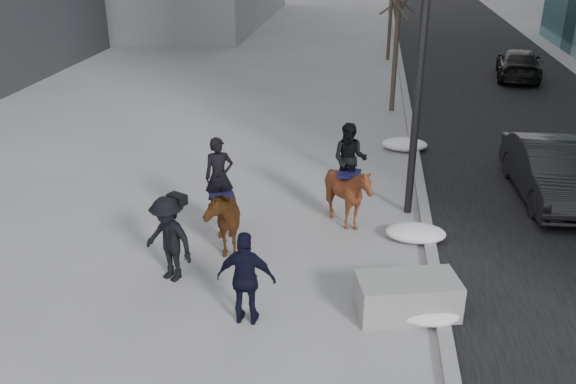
# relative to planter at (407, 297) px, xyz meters

# --- Properties ---
(ground) EXTENTS (120.00, 120.00, 0.00)m
(ground) POSITION_rel_planter_xyz_m (-2.38, 0.52, -0.36)
(ground) COLOR gray
(ground) RESTS_ON ground
(road) EXTENTS (8.00, 90.00, 0.01)m
(road) POSITION_rel_planter_xyz_m (4.62, 10.52, -0.35)
(road) COLOR black
(road) RESTS_ON ground
(curb) EXTENTS (0.25, 90.00, 0.12)m
(curb) POSITION_rel_planter_xyz_m (0.62, 10.52, -0.30)
(curb) COLOR gray
(curb) RESTS_ON ground
(planter) EXTENTS (1.94, 1.29, 0.71)m
(planter) POSITION_rel_planter_xyz_m (0.00, 0.00, 0.00)
(planter) COLOR gray
(planter) RESTS_ON ground
(car_near) EXTENTS (1.72, 4.42, 1.43)m
(car_near) POSITION_rel_planter_xyz_m (3.79, 5.63, 0.36)
(car_near) COLOR black
(car_near) RESTS_ON ground
(car_far) EXTENTS (2.45, 4.67, 1.29)m
(car_far) POSITION_rel_planter_xyz_m (5.74, 19.03, 0.29)
(car_far) COLOR black
(car_far) RESTS_ON ground
(tree_near) EXTENTS (1.20, 1.20, 4.75)m
(tree_near) POSITION_rel_planter_xyz_m (0.02, 13.11, 2.02)
(tree_near) COLOR #3B3123
(tree_near) RESTS_ON ground
(tree_far) EXTENTS (1.20, 1.20, 4.28)m
(tree_far) POSITION_rel_planter_xyz_m (0.02, 22.37, 1.78)
(tree_far) COLOR #382F21
(tree_far) RESTS_ON ground
(mounted_left) EXTENTS (1.50, 2.07, 2.44)m
(mounted_left) POSITION_rel_planter_xyz_m (-3.88, 1.96, 0.55)
(mounted_left) COLOR #4D200F
(mounted_left) RESTS_ON ground
(mounted_right) EXTENTS (1.45, 1.59, 2.42)m
(mounted_right) POSITION_rel_planter_xyz_m (-1.21, 3.38, 0.62)
(mounted_right) COLOR #49270E
(mounted_right) RESTS_ON ground
(feeder) EXTENTS (1.04, 0.87, 1.75)m
(feeder) POSITION_rel_planter_xyz_m (-2.79, -0.61, 0.52)
(feeder) COLOR black
(feeder) RESTS_ON ground
(camera_crew) EXTENTS (1.31, 1.09, 1.75)m
(camera_crew) POSITION_rel_planter_xyz_m (-4.55, 0.59, 0.53)
(camera_crew) COLOR black
(camera_crew) RESTS_ON ground
(snow_piles) EXTENTS (1.40, 9.74, 0.36)m
(snow_piles) POSITION_rel_planter_xyz_m (0.32, 4.42, -0.19)
(snow_piles) COLOR white
(snow_piles) RESTS_ON ground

